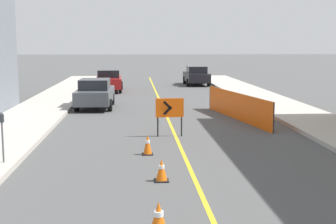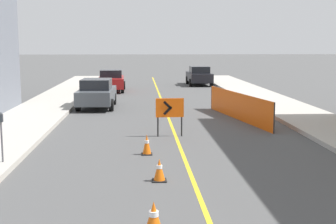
# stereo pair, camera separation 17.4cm
# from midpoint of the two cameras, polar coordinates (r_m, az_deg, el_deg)

# --- Properties ---
(lane_stripe) EXTENTS (0.12, 51.28, 0.01)m
(lane_stripe) POSITION_cam_midpoint_polar(r_m,az_deg,el_deg) (22.87, -0.43, -0.41)
(lane_stripe) COLOR gold
(lane_stripe) RESTS_ON ground_plane
(sidewalk_left) EXTENTS (3.02, 51.28, 0.17)m
(sidewalk_left) POSITION_cam_midpoint_polar(r_m,az_deg,el_deg) (23.35, -16.31, -0.36)
(sidewalk_left) COLOR #ADA89E
(sidewalk_left) RESTS_ON ground_plane
(sidewalk_right) EXTENTS (3.02, 51.28, 0.17)m
(sidewalk_right) POSITION_cam_midpoint_polar(r_m,az_deg,el_deg) (24.13, 14.93, -0.03)
(sidewalk_right) COLOR #ADA89E
(sidewalk_right) RESTS_ON ground_plane
(traffic_cone_fourth) EXTENTS (0.44, 0.44, 0.64)m
(traffic_cone_fourth) POSITION_cam_midpoint_polar(r_m,az_deg,el_deg) (8.81, -1.74, -12.84)
(traffic_cone_fourth) COLOR black
(traffic_cone_fourth) RESTS_ON ground_plane
(traffic_cone_fifth) EXTENTS (0.37, 0.37, 0.58)m
(traffic_cone_fifth) POSITION_cam_midpoint_polar(r_m,az_deg,el_deg) (12.05, -1.22, -7.09)
(traffic_cone_fifth) COLOR black
(traffic_cone_fifth) RESTS_ON ground_plane
(traffic_cone_farthest) EXTENTS (0.34, 0.34, 0.65)m
(traffic_cone_farthest) POSITION_cam_midpoint_polar(r_m,az_deg,el_deg) (14.86, -2.84, -3.98)
(traffic_cone_farthest) COLOR black
(traffic_cone_farthest) RESTS_ON ground_plane
(arrow_barricade_primary) EXTENTS (1.06, 0.11, 1.45)m
(arrow_barricade_primary) POSITION_cam_midpoint_polar(r_m,az_deg,el_deg) (17.60, -0.09, 0.31)
(arrow_barricade_primary) COLOR #EF560C
(arrow_barricade_primary) RESTS_ON ground_plane
(safety_mesh_fence) EXTENTS (1.40, 7.18, 1.24)m
(safety_mesh_fence) POSITION_cam_midpoint_polar(r_m,az_deg,el_deg) (21.86, 8.16, 0.73)
(safety_mesh_fence) COLOR #EF560C
(safety_mesh_fence) RESTS_ON ground_plane
(parked_car_curb_near) EXTENTS (1.95, 4.35, 1.59)m
(parked_car_curb_near) POSITION_cam_midpoint_polar(r_m,az_deg,el_deg) (25.73, -9.07, 2.26)
(parked_car_curb_near) COLOR #474C51
(parked_car_curb_near) RESTS_ON ground_plane
(parked_car_curb_mid) EXTENTS (1.96, 4.37, 1.59)m
(parked_car_curb_mid) POSITION_cam_midpoint_polar(r_m,az_deg,el_deg) (34.47, -7.37, 3.83)
(parked_car_curb_mid) COLOR maroon
(parked_car_curb_mid) RESTS_ON ground_plane
(parked_car_curb_far) EXTENTS (1.93, 4.31, 1.59)m
(parked_car_curb_far) POSITION_cam_midpoint_polar(r_m,az_deg,el_deg) (39.50, 3.35, 4.46)
(parked_car_curb_far) COLOR black
(parked_car_curb_far) RESTS_ON ground_plane
(parking_meter_near_curb) EXTENTS (0.12, 0.11, 1.42)m
(parking_meter_near_curb) POSITION_cam_midpoint_polar(r_m,az_deg,el_deg) (13.89, -19.92, -1.78)
(parking_meter_near_curb) COLOR #4C4C51
(parking_meter_near_curb) RESTS_ON sidewalk_left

